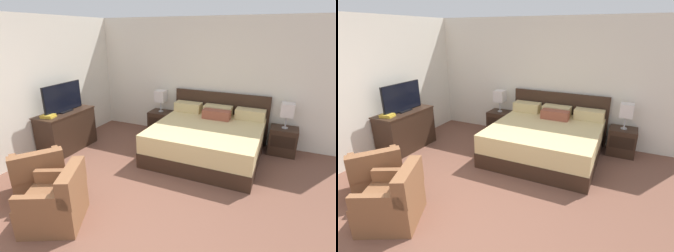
{
  "view_description": "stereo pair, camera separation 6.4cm",
  "coord_description": "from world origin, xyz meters",
  "views": [
    {
      "loc": [
        1.7,
        -1.86,
        2.3
      ],
      "look_at": [
        -0.07,
        2.01,
        0.75
      ],
      "focal_mm": 28.0,
      "sensor_mm": 36.0,
      "label": 1
    },
    {
      "loc": [
        1.76,
        -1.83,
        2.3
      ],
      "look_at": [
        -0.07,
        2.01,
        0.75
      ],
      "focal_mm": 28.0,
      "sensor_mm": 36.0,
      "label": 2
    }
  ],
  "objects": [
    {
      "name": "nightstand_left",
      "position": [
        -0.87,
        3.38,
        0.27
      ],
      "size": [
        0.51,
        0.43,
        0.53
      ],
      "color": "#332116",
      "rests_on": "ground"
    },
    {
      "name": "bed",
      "position": [
        0.46,
        2.7,
        0.34
      ],
      "size": [
        2.05,
        1.95,
        1.07
      ],
      "color": "#332116",
      "rests_on": "ground"
    },
    {
      "name": "armchair_by_window",
      "position": [
        -1.42,
        0.41,
        0.28
      ],
      "size": [
        0.96,
        0.95,
        0.76
      ],
      "color": "brown",
      "rests_on": "ground"
    },
    {
      "name": "tv",
      "position": [
        -2.21,
        1.8,
        1.07
      ],
      "size": [
        0.18,
        0.93,
        0.56
      ],
      "color": "black",
      "rests_on": "dresser"
    },
    {
      "name": "book_red_cover",
      "position": [
        -2.21,
        1.39,
        0.81
      ],
      "size": [
        0.26,
        0.23,
        0.03
      ],
      "primitive_type": "cube",
      "rotation": [
        0.0,
        0.0,
        0.21
      ],
      "color": "gold",
      "rests_on": "dresser"
    },
    {
      "name": "book_blue_cover",
      "position": [
        -2.21,
        1.39,
        0.84
      ],
      "size": [
        0.26,
        0.24,
        0.03
      ],
      "primitive_type": "cube",
      "rotation": [
        0.0,
        0.0,
        0.24
      ],
      "color": "gold",
      "rests_on": "book_red_cover"
    },
    {
      "name": "armchair_companion",
      "position": [
        -0.7,
        0.06,
        0.28
      ],
      "size": [
        0.92,
        0.92,
        0.76
      ],
      "color": "brown",
      "rests_on": "ground"
    },
    {
      "name": "dresser",
      "position": [
        -2.22,
        1.79,
        0.41
      ],
      "size": [
        0.54,
        1.17,
        0.8
      ],
      "color": "#332116",
      "rests_on": "ground"
    },
    {
      "name": "table_lamp_left",
      "position": [
        -0.87,
        3.39,
        0.89
      ],
      "size": [
        0.24,
        0.24,
        0.5
      ],
      "color": "#B7B7BC",
      "rests_on": "nightstand_left"
    },
    {
      "name": "ground_plane",
      "position": [
        0.0,
        0.0,
        0.0
      ],
      "size": [
        10.98,
        10.98,
        0.0
      ],
      "primitive_type": "plane",
      "color": "brown"
    },
    {
      "name": "wall_left",
      "position": [
        -2.54,
        1.53,
        1.3
      ],
      "size": [
        0.06,
        5.46,
        2.59
      ],
      "primitive_type": "cube",
      "color": "silver",
      "rests_on": "ground"
    },
    {
      "name": "table_lamp_right",
      "position": [
        1.79,
        3.39,
        0.89
      ],
      "size": [
        0.24,
        0.24,
        0.5
      ],
      "color": "#B7B7BC",
      "rests_on": "nightstand_right"
    },
    {
      "name": "wall_back",
      "position": [
        0.0,
        3.69,
        1.3
      ],
      "size": [
        6.21,
        0.06,
        2.59
      ],
      "primitive_type": "cube",
      "color": "silver",
      "rests_on": "ground"
    },
    {
      "name": "nightstand_right",
      "position": [
        1.79,
        3.38,
        0.27
      ],
      "size": [
        0.51,
        0.43,
        0.53
      ],
      "color": "#332116",
      "rests_on": "ground"
    }
  ]
}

